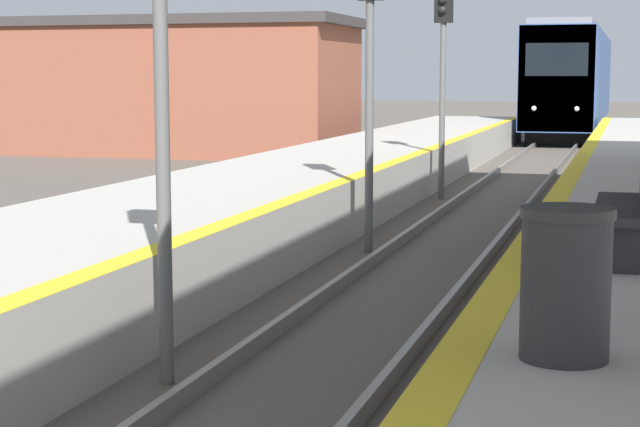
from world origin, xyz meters
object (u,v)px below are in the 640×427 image
signal_near (159,1)px  bench (629,202)px  trash_bin (565,283)px  train (574,80)px  signal_mid (370,33)px  signal_far (443,45)px

signal_near → bench: bearing=26.3°
trash_bin → bench: bench is taller
train → signal_near: (-1.07, -40.58, 0.85)m
train → bench: (2.57, -38.77, -0.85)m
signal_mid → bench: (3.60, -5.08, -1.70)m
signal_mid → signal_far: bearing=91.2°
signal_near → bench: 4.41m
trash_bin → signal_mid: bearing=110.6°
signal_mid → bench: size_ratio=2.29×
signal_near → trash_bin: bearing=-28.7°
trash_bin → signal_far: bearing=102.4°
signal_near → train: bearing=88.5°
signal_mid → trash_bin: signal_mid is taller
signal_mid → trash_bin: 9.46m
signal_mid → signal_far: size_ratio=1.00×
signal_mid → trash_bin: (3.27, -8.70, -1.75)m
signal_mid → train: bearing=88.3°
train → bench: train is taller
train → signal_near: size_ratio=4.95×
signal_far → bench: (3.74, -11.96, -1.70)m
bench → signal_near: bearing=-153.7°
signal_near → bench: signal_near is taller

